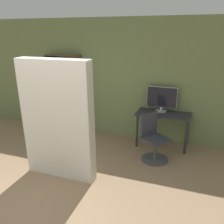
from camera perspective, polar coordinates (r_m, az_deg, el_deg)
name	(u,v)px	position (r m, az deg, el deg)	size (l,w,h in m)	color
ground_plane	(18,221)	(3.79, -20.61, -22.31)	(16.00, 16.00, 0.00)	#937556
wall_back	(108,79)	(5.86, -1.03, 7.64)	(8.00, 0.06, 2.70)	#6B7A4C
desk	(163,119)	(5.40, 11.61, -1.50)	(1.13, 0.56, 0.75)	#2D2D33
monitor	(162,98)	(5.43, 11.30, 3.08)	(0.64, 0.24, 0.54)	#B7B7BC
office_chair	(153,142)	(4.90, 9.46, -6.73)	(0.61, 0.61, 0.91)	#4C4C51
bookshelf	(62,96)	(6.34, -11.39, 3.66)	(0.85, 0.29, 1.88)	brown
mattress_near	(58,121)	(4.15, -12.31, -1.98)	(1.23, 0.29, 2.01)	silver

